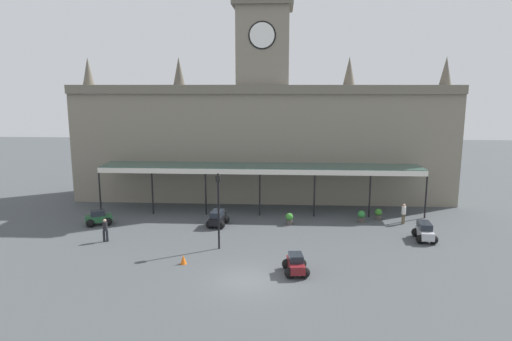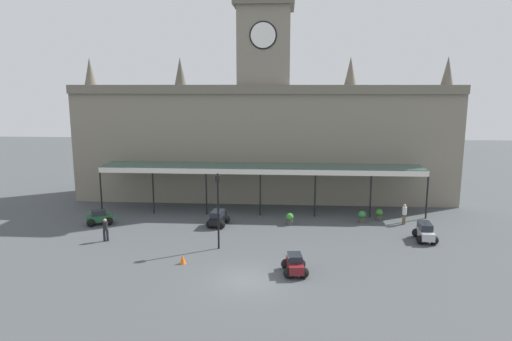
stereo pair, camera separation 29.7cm
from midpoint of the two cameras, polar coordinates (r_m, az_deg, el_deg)
The scene contains 14 objects.
ground_plane at distance 27.33m, azimuth -1.27°, elevation -13.40°, with size 140.00×140.00×0.00m, color #44484B.
station_building at distance 44.96m, azimuth 0.68°, elevation 4.53°, with size 36.04×5.90×19.04m.
entrance_canopy at distance 40.18m, azimuth 0.34°, elevation 0.36°, with size 28.05×3.26×4.12m.
car_black_estate at distance 37.01m, azimuth -5.00°, elevation -5.99°, with size 1.70×2.33×1.27m.
car_maroon_sedan at distance 28.12m, azimuth 4.63°, elevation -11.60°, with size 1.66×2.13×1.19m.
car_green_sedan at distance 39.28m, azimuth -19.07°, elevation -5.66°, with size 2.23×1.97×1.19m.
car_silver_estate at distance 35.72m, azimuth 19.91°, elevation -7.22°, with size 1.64×2.30×1.27m.
pedestrian_beside_cars at distance 34.96m, azimuth -18.39°, elevation -6.92°, with size 0.37×0.34×1.67m.
pedestrian_near_entrance at distance 39.06m, azimuth 17.59°, elevation -5.04°, with size 0.34×0.34×1.67m.
victorian_lamppost at distance 31.26m, azimuth -4.94°, elevation -3.99°, with size 0.30×0.30×5.28m.
traffic_cone at distance 29.83m, azimuth -9.26°, elevation -10.81°, with size 0.40×0.40×0.59m, color orange.
planter_near_kerb at distance 38.78m, azimuth 12.69°, elevation -5.55°, with size 0.60×0.60×0.96m.
planter_by_canopy at distance 37.26m, azimuth 3.92°, elevation -5.98°, with size 0.60×0.60×0.96m.
planter_forecourt_centre at distance 39.74m, azimuth 14.69°, elevation -5.24°, with size 0.60×0.60×0.96m.
Camera 1 is at (1.86, -24.88, 11.14)m, focal length 32.34 mm.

